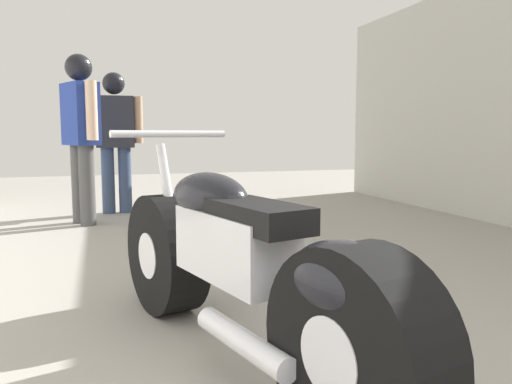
% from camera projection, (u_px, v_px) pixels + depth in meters
% --- Properties ---
extents(ground_plane, '(17.90, 17.90, 0.00)m').
position_uv_depth(ground_plane, '(237.00, 266.00, 3.80)').
color(ground_plane, gray).
extents(motorcycle_maroon_cruiser, '(0.88, 2.13, 1.00)m').
position_uv_depth(motorcycle_maroon_cruiser, '(239.00, 270.00, 2.13)').
color(motorcycle_maroon_cruiser, black).
rests_on(motorcycle_maroon_cruiser, ground_plane).
extents(mechanic_in_blue, '(0.68, 0.27, 1.73)m').
position_uv_depth(mechanic_in_blue, '(115.00, 130.00, 6.21)').
color(mechanic_in_blue, '#384766').
rests_on(mechanic_in_blue, ground_plane).
extents(mechanic_with_helmet, '(0.43, 0.70, 1.83)m').
position_uv_depth(mechanic_with_helmet, '(81.00, 124.00, 5.43)').
color(mechanic_with_helmet, '#4C4C4C').
rests_on(mechanic_with_helmet, ground_plane).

